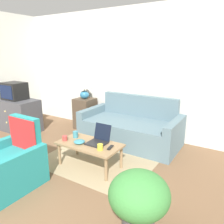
{
  "coord_description": "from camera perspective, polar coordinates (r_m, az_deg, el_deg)",
  "views": [
    {
      "loc": [
        2.1,
        -0.61,
        1.72
      ],
      "look_at": [
        0.24,
        2.38,
        0.75
      ],
      "focal_mm": 35.0,
      "sensor_mm": 36.0,
      "label": 1
    }
  ],
  "objects": [
    {
      "name": "wall_back",
      "position": [
        4.64,
        4.85,
        10.22
      ],
      "size": [
        6.59,
        0.06,
        2.6
      ],
      "color": "silver",
      "rests_on": "ground_plane"
    },
    {
      "name": "rug",
      "position": [
        3.94,
        -0.61,
        -10.42
      ],
      "size": [
        1.76,
        2.06,
        0.01
      ],
      "color": "#9E8966",
      "rests_on": "ground_plane"
    },
    {
      "name": "couch",
      "position": [
        4.31,
        5.07,
        -4.32
      ],
      "size": [
        1.88,
        0.94,
        0.88
      ],
      "color": "slate",
      "rests_on": "ground_plane"
    },
    {
      "name": "armchair",
      "position": [
        3.24,
        -25.31,
        -12.87
      ],
      "size": [
        0.7,
        0.82,
        0.88
      ],
      "color": "teal",
      "rests_on": "ground_plane"
    },
    {
      "name": "tv_dresser",
      "position": [
        5.35,
        -23.54,
        -0.68
      ],
      "size": [
        1.08,
        0.55,
        0.71
      ],
      "color": "#424247",
      "rests_on": "ground_plane"
    },
    {
      "name": "television",
      "position": [
        5.24,
        -24.19,
        5.04
      ],
      "size": [
        0.5,
        0.39,
        0.37
      ],
      "color": "black",
      "rests_on": "tv_dresser"
    },
    {
      "name": "side_table",
      "position": [
        5.09,
        -7.03,
        -0.36
      ],
      "size": [
        0.42,
        0.42,
        0.7
      ],
      "color": "#4C3D2D",
      "rests_on": "ground_plane"
    },
    {
      "name": "table_lamp",
      "position": [
        4.96,
        -7.28,
        6.81
      ],
      "size": [
        0.29,
        0.29,
        0.49
      ],
      "color": "teal",
      "rests_on": "side_table"
    },
    {
      "name": "coffee_table",
      "position": [
        3.38,
        -5.9,
        -8.82
      ],
      "size": [
        0.98,
        0.52,
        0.38
      ],
      "color": "#8E704C",
      "rests_on": "ground_plane"
    },
    {
      "name": "laptop",
      "position": [
        3.35,
        -3.43,
        -7.05
      ],
      "size": [
        0.28,
        0.32,
        0.27
      ],
      "color": "black",
      "rests_on": "coffee_table"
    },
    {
      "name": "cup_navy",
      "position": [
        3.51,
        -12.22,
        -6.7
      ],
      "size": [
        0.08,
        0.08,
        0.08
      ],
      "color": "#B23D38",
      "rests_on": "coffee_table"
    },
    {
      "name": "cup_yellow",
      "position": [
        3.11,
        -3.12,
        -9.14
      ],
      "size": [
        0.08,
        0.08,
        0.09
      ],
      "color": "gold",
      "rests_on": "coffee_table"
    },
    {
      "name": "cup_white",
      "position": [
        3.59,
        -9.53,
        -5.8
      ],
      "size": [
        0.08,
        0.08,
        0.11
      ],
      "color": "teal",
      "rests_on": "coffee_table"
    },
    {
      "name": "snack_bowl",
      "position": [
        3.37,
        -8.53,
        -7.66
      ],
      "size": [
        0.17,
        0.17,
        0.05
      ],
      "color": "teal",
      "rests_on": "coffee_table"
    },
    {
      "name": "tv_remote",
      "position": [
        3.18,
        -0.44,
        -9.26
      ],
      "size": [
        0.07,
        0.15,
        0.02
      ],
      "color": "black",
      "rests_on": "coffee_table"
    },
    {
      "name": "potted_plant",
      "position": [
        2.18,
        7.04,
        -21.62
      ],
      "size": [
        0.57,
        0.57,
        0.68
      ],
      "color": "#4C4C4C",
      "rests_on": "ground_plane"
    }
  ]
}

